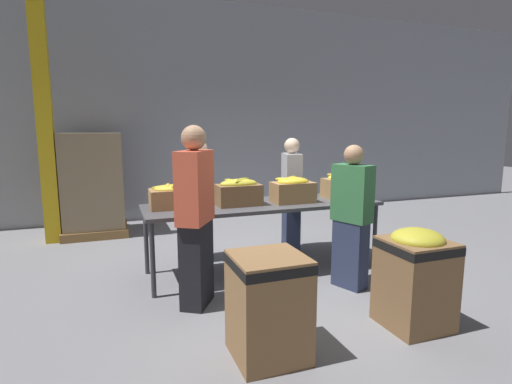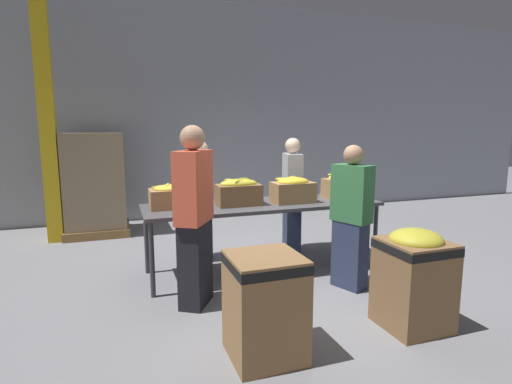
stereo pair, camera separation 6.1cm
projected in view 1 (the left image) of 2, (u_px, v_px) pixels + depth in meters
The scene contains 15 objects.
ground_plane at pixel (263, 270), 4.77m from camera, with size 30.00×30.00×0.00m, color gray.
wall_back at pixel (200, 111), 7.50m from camera, with size 16.00×0.08×4.00m.
sorting_table at pixel (263, 208), 4.65m from camera, with size 2.74×0.83×0.81m.
banana_box_0 at pixel (170, 196), 4.33m from camera, with size 0.43×0.32×0.28m.
banana_box_1 at pixel (239, 192), 4.49m from camera, with size 0.49×0.28×0.32m.
banana_box_2 at pixel (293, 190), 4.67m from camera, with size 0.49×0.32×0.31m.
banana_box_3 at pixel (340, 185), 5.00m from camera, with size 0.40×0.31×0.31m.
volunteer_0 at pixel (200, 201), 5.06m from camera, with size 0.23×0.42×1.52m.
volunteer_1 at pixel (196, 218), 3.70m from camera, with size 0.43×0.51×1.70m.
volunteer_2 at pixel (291, 196), 5.42m from camera, with size 0.30×0.45×1.55m.
volunteer_3 at pixel (351, 218), 4.15m from camera, with size 0.34×0.45×1.51m.
donation_bin_0 at pixel (268, 303), 2.90m from camera, with size 0.52×0.52×0.77m.
donation_bin_1 at pixel (415, 275), 3.35m from camera, with size 0.51×0.51×0.85m.
support_pillar at pixel (44, 105), 5.65m from camera, with size 0.21×0.21×4.00m.
pallet_stack_0 at pixel (93, 185), 6.31m from camera, with size 0.97×0.97×1.60m.
Camera 1 is at (-1.66, -4.25, 1.67)m, focal length 28.00 mm.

